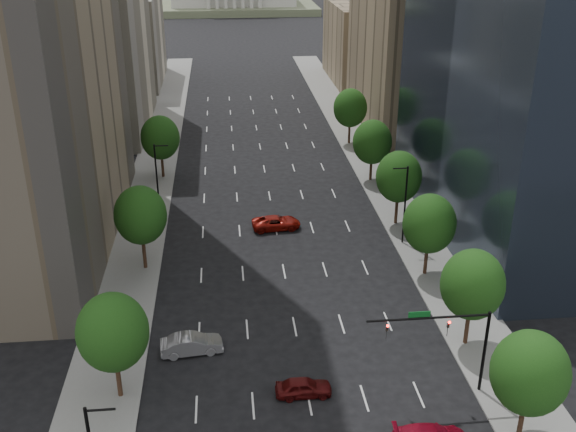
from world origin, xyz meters
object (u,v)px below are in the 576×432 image
object	(u,v)px
car_maroon	(304,387)
car_silver	(192,344)
traffic_signal	(454,336)
car_red_far	(276,223)

from	to	relation	value
car_maroon	car_silver	world-z (taller)	car_silver
traffic_signal	car_red_far	distance (m)	32.18
car_maroon	car_red_far	xyz separation A→B (m)	(0.38, 29.28, 0.05)
traffic_signal	car_maroon	size ratio (longest dim) A/B	2.15
traffic_signal	car_maroon	distance (m)	11.76
traffic_signal	car_red_far	bearing A→B (deg)	109.19
traffic_signal	car_red_far	size ratio (longest dim) A/B	1.64
car_maroon	car_red_far	world-z (taller)	car_red_far
car_silver	car_red_far	xyz separation A→B (m)	(8.89, 23.07, -0.07)
traffic_signal	car_silver	world-z (taller)	traffic_signal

